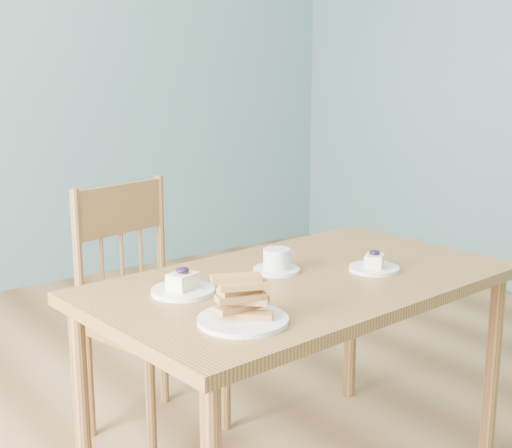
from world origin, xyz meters
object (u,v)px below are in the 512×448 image
dining_chair (148,309)px  coffee_cup (277,262)px  cheesecake_plate_far (183,287)px  biscotti_plate (243,307)px  cheesecake_plate_near (374,265)px  dining_table (302,299)px

dining_chair → coffee_cup: 0.57m
cheesecake_plate_far → biscotti_plate: biscotti_plate is taller
cheesecake_plate_near → coffee_cup: bearing=145.3°
dining_table → coffee_cup: (-0.02, 0.09, 0.10)m
dining_table → cheesecake_plate_near: size_ratio=8.59×
biscotti_plate → coffee_cup: bearing=40.8°
dining_chair → biscotti_plate: (-0.15, -0.77, 0.26)m
cheesecake_plate_near → cheesecake_plate_far: cheesecake_plate_far is taller
coffee_cup → biscotti_plate: 0.44m
dining_table → coffee_cup: 0.14m
coffee_cup → biscotti_plate: (-0.33, -0.29, 0.01)m
dining_chair → coffee_cup: dining_chair is taller
cheesecake_plate_near → biscotti_plate: 0.59m
coffee_cup → biscotti_plate: biscotti_plate is taller
dining_table → cheesecake_plate_far: (-0.35, 0.08, 0.09)m
dining_chair → biscotti_plate: dining_chair is taller
dining_table → coffee_cup: coffee_cup is taller
biscotti_plate → cheesecake_plate_near: bearing=11.8°
cheesecake_plate_near → coffee_cup: (-0.24, 0.17, 0.01)m
biscotti_plate → cheesecake_plate_far: bearing=89.9°
cheesecake_plate_far → coffee_cup: bearing=1.5°
dining_chair → biscotti_plate: bearing=-113.2°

